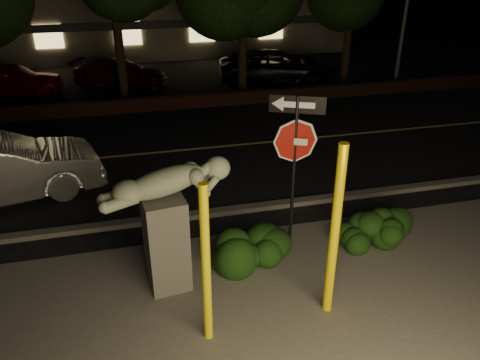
% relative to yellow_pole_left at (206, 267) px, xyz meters
% --- Properties ---
extents(ground, '(90.00, 90.00, 0.00)m').
position_rel_yellow_pole_left_xyz_m(ground, '(1.55, 10.90, -1.40)').
color(ground, black).
rests_on(ground, ground).
extents(patio, '(14.00, 6.00, 0.02)m').
position_rel_yellow_pole_left_xyz_m(patio, '(1.55, -0.10, -1.39)').
color(patio, '#4C4944').
rests_on(patio, ground).
extents(road, '(80.00, 8.00, 0.01)m').
position_rel_yellow_pole_left_xyz_m(road, '(1.55, 7.90, -1.39)').
color(road, black).
rests_on(road, ground).
extents(lane_marking, '(80.00, 0.12, 0.00)m').
position_rel_yellow_pole_left_xyz_m(lane_marking, '(1.55, 7.90, -1.38)').
color(lane_marking, '#B7B549').
rests_on(lane_marking, road).
extents(curb, '(80.00, 0.25, 0.12)m').
position_rel_yellow_pole_left_xyz_m(curb, '(1.55, 3.80, -1.34)').
color(curb, '#4C4944').
rests_on(curb, ground).
extents(brick_wall, '(40.00, 0.35, 0.50)m').
position_rel_yellow_pole_left_xyz_m(brick_wall, '(1.55, 12.20, -1.15)').
color(brick_wall, '#401E14').
rests_on(brick_wall, ground).
extents(parking_lot, '(40.00, 12.00, 0.01)m').
position_rel_yellow_pole_left_xyz_m(parking_lot, '(1.55, 17.90, -1.39)').
color(parking_lot, black).
rests_on(parking_lot, ground).
extents(building, '(22.00, 10.20, 4.00)m').
position_rel_yellow_pole_left_xyz_m(building, '(1.55, 25.89, 0.60)').
color(building, '#6C6556').
rests_on(building, ground).
extents(yellow_pole_left, '(0.14, 0.14, 2.80)m').
position_rel_yellow_pole_left_xyz_m(yellow_pole_left, '(0.00, 0.00, 0.00)').
color(yellow_pole_left, '#FCEA0A').
rests_on(yellow_pole_left, ground).
extents(yellow_pole_right, '(0.16, 0.16, 3.13)m').
position_rel_yellow_pole_left_xyz_m(yellow_pole_right, '(2.12, 0.14, 0.16)').
color(yellow_pole_right, '#FFDA00').
rests_on(yellow_pole_right, ground).
extents(signpost, '(1.00, 0.47, 3.18)m').
position_rel_yellow_pole_left_xyz_m(signpost, '(2.25, 2.42, 0.86)').
color(signpost, black).
rests_on(signpost, ground).
extents(sculpture, '(2.31, 0.87, 2.46)m').
position_rel_yellow_pole_left_xyz_m(sculpture, '(-0.43, 1.49, 0.12)').
color(sculpture, '#4C4944').
rests_on(sculpture, ground).
extents(hedge_center, '(1.87, 1.06, 0.92)m').
position_rel_yellow_pole_left_xyz_m(hedge_center, '(1.24, 1.77, -0.94)').
color(hedge_center, black).
rests_on(hedge_center, ground).
extents(hedge_right, '(1.65, 1.24, 0.96)m').
position_rel_yellow_pole_left_xyz_m(hedge_right, '(3.66, 1.73, -0.92)').
color(hedge_right, black).
rests_on(hedge_right, ground).
extents(hedge_far_right, '(1.43, 1.08, 0.88)m').
position_rel_yellow_pole_left_xyz_m(hedge_far_right, '(4.45, 1.70, -0.96)').
color(hedge_far_right, black).
rests_on(hedge_far_right, ground).
extents(parked_car_red, '(4.11, 1.79, 1.38)m').
position_rel_yellow_pole_left_xyz_m(parked_car_red, '(-5.53, 15.76, -0.71)').
color(parked_car_red, maroon).
rests_on(parked_car_red, ground).
extents(parked_car_darkred, '(4.48, 2.90, 1.21)m').
position_rel_yellow_pole_left_xyz_m(parked_car_darkred, '(-1.03, 16.20, -0.80)').
color(parked_car_darkred, '#460E10').
rests_on(parked_car_darkred, ground).
extents(parked_car_dark, '(5.78, 3.51, 1.50)m').
position_rel_yellow_pole_left_xyz_m(parked_car_dark, '(6.06, 15.02, -0.65)').
color(parked_car_dark, black).
rests_on(parked_car_dark, ground).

